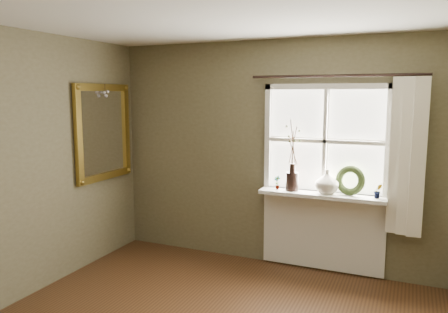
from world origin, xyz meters
name	(u,v)px	position (x,y,z in m)	size (l,w,h in m)	color
wall_back	(278,154)	(0.00, 2.30, 1.30)	(4.00, 0.10, 2.60)	brown
window_frame	(325,141)	(0.55, 2.23, 1.48)	(1.36, 0.06, 1.24)	silver
window_sill	(321,195)	(0.55, 2.12, 0.90)	(1.36, 0.26, 0.04)	silver
window_apron	(322,231)	(0.55, 2.23, 0.46)	(1.36, 0.04, 0.88)	silver
dark_jug	(292,181)	(0.22, 2.12, 1.02)	(0.14, 0.14, 0.21)	black
cream_vase	(327,182)	(0.61, 2.12, 1.05)	(0.25, 0.25, 0.26)	silver
wreath	(350,184)	(0.84, 2.16, 1.04)	(0.32, 0.32, 0.08)	#30401C
potted_plant_left	(277,183)	(0.05, 2.12, 1.00)	(0.08, 0.05, 0.15)	#30401C
potted_plant_right	(378,191)	(1.13, 2.12, 1.00)	(0.09, 0.07, 0.15)	#30401C
curtain	(407,157)	(1.39, 2.13, 1.37)	(0.36, 0.12, 1.59)	#EFE7CF
curtain_rod	(336,76)	(0.65, 2.17, 2.18)	(0.03, 0.03, 1.84)	black
gilt_mirror	(104,132)	(-1.96, 1.63, 1.54)	(0.10, 0.96, 1.14)	white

